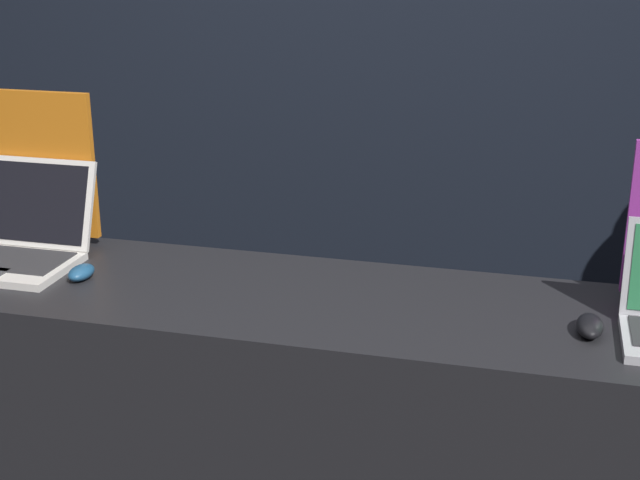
% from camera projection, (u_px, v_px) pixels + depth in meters
% --- Properties ---
extents(wall_back, '(8.00, 0.05, 2.80)m').
position_uv_depth(wall_back, '(407.00, 58.00, 3.13)').
color(wall_back, black).
rests_on(wall_back, ground_plane).
extents(display_counter, '(2.19, 0.56, 0.97)m').
position_uv_depth(display_counter, '(322.00, 468.00, 2.34)').
color(display_counter, black).
rests_on(display_counter, ground_plane).
extents(laptop_front, '(0.35, 0.34, 0.26)m').
position_uv_depth(laptop_front, '(17.00, 240.00, 2.41)').
color(laptop_front, silver).
rests_on(laptop_front, display_counter).
extents(mouse_front, '(0.06, 0.09, 0.04)m').
position_uv_depth(mouse_front, '(81.00, 272.00, 2.30)').
color(mouse_front, navy).
rests_on(mouse_front, display_counter).
extents(promo_stand_front, '(0.31, 0.07, 0.44)m').
position_uv_depth(promo_stand_front, '(46.00, 171.00, 2.52)').
color(promo_stand_front, black).
rests_on(promo_stand_front, display_counter).
extents(mouse_back, '(0.06, 0.12, 0.04)m').
position_uv_depth(mouse_back, '(590.00, 326.00, 1.98)').
color(mouse_back, black).
rests_on(mouse_back, display_counter).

